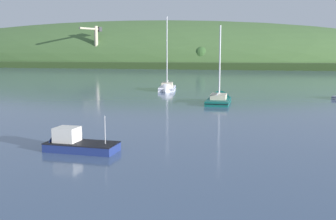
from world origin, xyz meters
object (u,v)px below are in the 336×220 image
object	(u,v)px
sailboat_near_mooring	(219,101)
fishing_boat_moored	(74,147)
sailboat_far_left	(167,89)
dockside_crane	(96,47)

from	to	relation	value
sailboat_near_mooring	fishing_boat_moored	bearing A→B (deg)	166.00
sailboat_near_mooring	sailboat_far_left	xyz separation A→B (m)	(-11.87, 16.38, 0.04)
sailboat_near_mooring	sailboat_far_left	distance (m)	20.23
dockside_crane	sailboat_near_mooring	bearing A→B (deg)	55.21
dockside_crane	sailboat_far_left	size ratio (longest dim) A/B	1.48
dockside_crane	fishing_boat_moored	bearing A→B (deg)	48.87
dockside_crane	fishing_boat_moored	distance (m)	196.17
dockside_crane	sailboat_far_left	distance (m)	151.52
sailboat_near_mooring	fishing_boat_moored	size ratio (longest dim) A/B	2.22
dockside_crane	fishing_boat_moored	xyz separation A→B (m)	(78.48, -179.46, -10.87)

